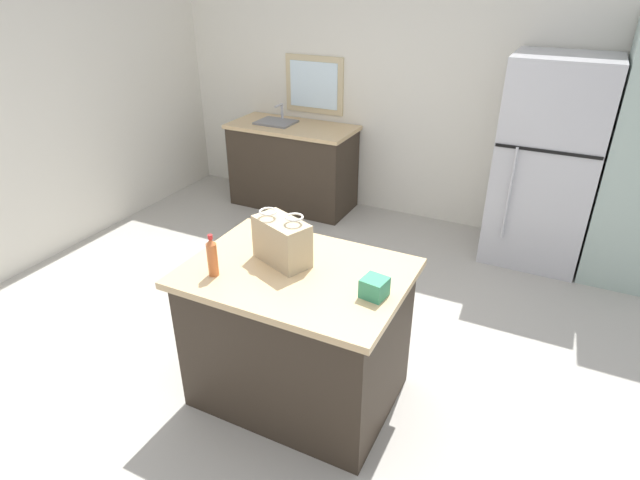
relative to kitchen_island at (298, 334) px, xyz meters
The scene contains 8 objects.
ground 0.57m from the kitchen_island, 110.51° to the left, with size 6.85×6.85×0.00m, color #ADA89E.
back_wall 3.12m from the kitchen_island, 92.60° to the left, with size 5.71×0.13×2.79m.
kitchen_island is the anchor object (origin of this frame).
refrigerator 2.80m from the kitchen_island, 66.99° to the left, with size 0.82×0.76×1.81m.
sink_counter 2.99m from the kitchen_island, 119.67° to the left, with size 1.36×0.65×1.10m.
shopping_bag 0.60m from the kitchen_island, 155.74° to the left, with size 0.38×0.29×0.31m.
small_box 0.70m from the kitchen_island, ahead, with size 0.12×0.12×0.10m, color #388E66.
bottle 0.72m from the kitchen_island, 147.45° to the right, with size 0.06×0.06×0.25m.
Camera 1 is at (1.36, -2.51, 2.43)m, focal length 29.37 mm.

